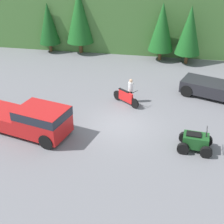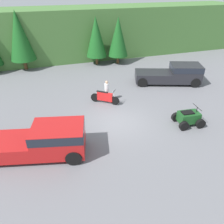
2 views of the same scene
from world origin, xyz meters
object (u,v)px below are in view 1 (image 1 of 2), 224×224
pickup_truck_red (28,118)px  quad_atv (195,142)px  rider_person (131,90)px  dirt_bike (126,97)px

pickup_truck_red → quad_atv: pickup_truck_red is taller
quad_atv → pickup_truck_red: bearing=-174.3°
rider_person → dirt_bike: bearing=-105.6°
pickup_truck_red → rider_person: (5.19, 4.91, -0.03)m
pickup_truck_red → dirt_bike: bearing=56.3°
pickup_truck_red → rider_person: pickup_truck_red is taller
pickup_truck_red → quad_atv: bearing=13.7°
quad_atv → rider_person: 6.39m
quad_atv → rider_person: bearing=135.4°
dirt_bike → rider_person: 0.62m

